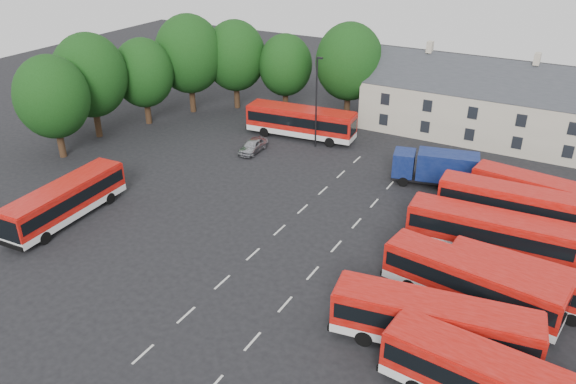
# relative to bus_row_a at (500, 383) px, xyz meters

# --- Properties ---
(ground) EXTENTS (140.00, 140.00, 0.00)m
(ground) POSITION_rel_bus_row_a_xyz_m (-18.64, 8.44, -2.01)
(ground) COLOR black
(ground) RESTS_ON ground
(lane_markings) EXTENTS (5.15, 33.80, 0.01)m
(lane_markings) POSITION_rel_bus_row_a_xyz_m (-16.14, 10.44, -2.01)
(lane_markings) COLOR beige
(lane_markings) RESTS_ON ground
(treeline) EXTENTS (29.92, 32.59, 12.01)m
(treeline) POSITION_rel_bus_row_a_xyz_m (-39.38, 27.80, 4.67)
(treeline) COLOR black
(treeline) RESTS_ON ground
(terrace_houses) EXTENTS (35.70, 7.13, 10.06)m
(terrace_houses) POSITION_rel_bus_row_a_xyz_m (-4.64, 38.44, 1.85)
(terrace_houses) COLOR beige
(terrace_houses) RESTS_ON ground
(bus_row_a) EXTENTS (12.05, 3.85, 3.35)m
(bus_row_a) POSITION_rel_bus_row_a_xyz_m (0.00, 0.00, 0.00)
(bus_row_a) COLOR silver
(bus_row_a) RESTS_ON ground
(bus_row_b) EXTENTS (11.95, 4.41, 3.30)m
(bus_row_b) POSITION_rel_bus_row_a_xyz_m (-4.20, 3.13, -0.03)
(bus_row_b) COLOR silver
(bus_row_b) RESTS_ON ground
(bus_row_c) EXTENTS (11.56, 4.11, 3.20)m
(bus_row_c) POSITION_rel_bus_row_a_xyz_m (-3.24, 8.29, -0.09)
(bus_row_c) COLOR silver
(bus_row_c) RESTS_ON ground
(bus_row_d) EXTENTS (10.05, 2.93, 2.81)m
(bus_row_d) POSITION_rel_bus_row_a_xyz_m (-0.24, 10.47, -0.33)
(bus_row_d) COLOR silver
(bus_row_d) RESTS_ON ground
(bus_row_e) EXTENTS (11.94, 3.33, 3.34)m
(bus_row_e) POSITION_rel_bus_row_a_xyz_m (-3.42, 14.97, -0.00)
(bus_row_e) COLOR silver
(bus_row_e) RESTS_ON ground
(bus_dd_south) EXTENTS (10.25, 2.72, 4.17)m
(bus_dd_south) POSITION_rel_bus_row_a_xyz_m (-2.99, 18.42, 0.36)
(bus_dd_south) COLOR silver
(bus_dd_south) RESTS_ON ground
(bus_dd_north) EXTENTS (10.39, 3.60, 4.17)m
(bus_dd_north) POSITION_rel_bus_row_a_xyz_m (-1.10, 21.14, 0.36)
(bus_dd_north) COLOR silver
(bus_dd_north) RESTS_ON ground
(bus_west) EXTENTS (3.24, 11.44, 3.20)m
(bus_west) POSITION_rel_bus_row_a_xyz_m (-34.77, 3.48, -0.09)
(bus_west) COLOR silver
(bus_west) RESTS_ON ground
(bus_north) EXTENTS (12.38, 3.97, 3.44)m
(bus_north) POSITION_rel_bus_row_a_xyz_m (-26.54, 29.04, 0.05)
(bus_north) COLOR silver
(bus_north) RESTS_ON ground
(box_truck) EXTENTS (7.87, 3.93, 3.30)m
(box_truck) POSITION_rel_bus_row_a_xyz_m (-10.08, 24.48, -0.16)
(box_truck) COLOR black
(box_truck) RESTS_ON ground
(silver_car) EXTENTS (1.84, 4.26, 1.43)m
(silver_car) POSITION_rel_bus_row_a_xyz_m (-29.03, 22.99, -1.30)
(silver_car) COLOR #A8A9AF
(silver_car) RESTS_ON ground
(lamppost) EXTENTS (0.67, 0.26, 9.72)m
(lamppost) POSITION_rel_bus_row_a_xyz_m (-23.94, 27.51, 3.17)
(lamppost) COLOR black
(lamppost) RESTS_ON ground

